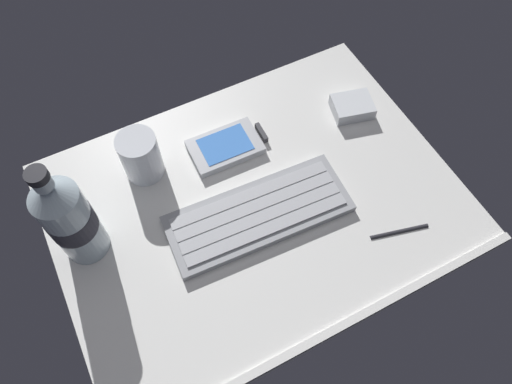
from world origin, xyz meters
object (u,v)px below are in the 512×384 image
keyboard (258,214)px  charger_block (352,107)px  water_bottle (69,219)px  stylus_pen (400,231)px  juice_cup (141,157)px  handheld_device (229,145)px

keyboard → charger_block: charger_block is taller
water_bottle → stylus_pen: bearing=-24.6°
keyboard → juice_cup: size_ratio=3.48×
juice_cup → water_bottle: water_bottle is taller
keyboard → handheld_device: 14.14cm
water_bottle → stylus_pen: 48.92cm
charger_block → handheld_device: bearing=173.1°
keyboard → juice_cup: juice_cup is taller
charger_block → juice_cup: bearing=172.4°
juice_cup → water_bottle: 16.20cm
keyboard → charger_block: bearing=24.5°
keyboard → juice_cup: (-12.89, 16.27, 3.10)cm
handheld_device → keyboard: bearing=-96.2°
juice_cup → charger_block: bearing=-7.6°
handheld_device → juice_cup: 14.93cm
stylus_pen → water_bottle: bearing=169.6°
water_bottle → keyboard: bearing=-16.4°
stylus_pen → juice_cup: bearing=151.4°
keyboard → juice_cup: 20.98cm
keyboard → handheld_device: (1.53, 14.05, -0.08)cm
keyboard → charger_block: (24.71, 11.25, 0.39)cm
keyboard → water_bottle: (-25.52, 7.51, 8.20)cm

